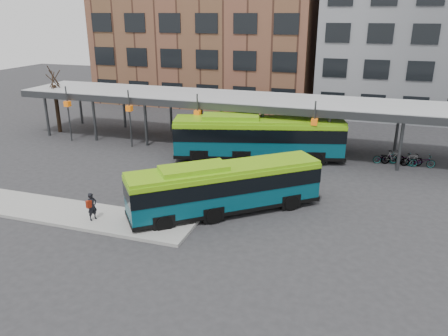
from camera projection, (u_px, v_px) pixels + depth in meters
ground at (186, 207)px, 25.46m from camera, size 120.00×120.00×0.00m
boarding_island at (74, 214)px, 24.37m from camera, size 14.00×3.00×0.18m
canopy at (245, 100)px, 35.68m from camera, size 40.00×6.53×4.80m
tree at (57, 106)px, 40.67m from camera, size 1.64×1.64×5.60m
building_brick at (210, 10)px, 53.33m from camera, size 26.00×14.00×22.00m
building_grey at (441, 19)px, 46.02m from camera, size 24.00×14.00×20.00m
bus_front at (225, 187)px, 24.25m from camera, size 9.89×8.68×3.00m
bus_rear at (258, 137)px, 33.05m from camera, size 12.95×5.98×3.50m
pedestrian at (92, 206)px, 23.23m from camera, size 0.55×0.66×1.53m
bike_rack at (403, 159)px, 32.25m from camera, size 4.44×1.23×1.05m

